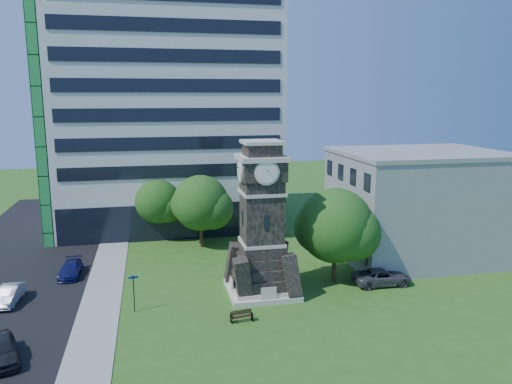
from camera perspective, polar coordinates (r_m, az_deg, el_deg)
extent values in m
plane|color=#2D5618|center=(38.69, -3.13, -12.80)|extent=(160.00, 160.00, 0.00)
cube|color=gray|center=(43.11, -17.02, -10.68)|extent=(3.00, 70.00, 0.06)
cube|color=beige|center=(40.94, 0.64, -11.10)|extent=(5.40, 5.40, 0.40)
cube|color=beige|center=(40.81, 0.65, -10.64)|extent=(4.80, 4.80, 0.30)
cube|color=black|center=(38.86, 0.67, -1.49)|extent=(3.00, 3.00, 6.40)
cube|color=beige|center=(39.61, 0.66, -5.73)|extent=(3.25, 3.25, 0.25)
cube|color=beige|center=(38.65, 0.67, -0.04)|extent=(3.25, 3.25, 0.25)
cube|color=black|center=(37.65, 1.18, -3.46)|extent=(0.35, 0.08, 1.10)
cube|color=black|center=(38.35, 0.68, 2.60)|extent=(3.30, 3.30, 1.60)
cube|color=beige|center=(38.23, 0.68, 3.93)|extent=(3.70, 3.70, 0.35)
cylinder|color=white|center=(36.65, 1.29, 2.20)|extent=(1.56, 0.06, 1.56)
cylinder|color=white|center=(38.00, -1.93, 2.52)|extent=(0.06, 1.56, 1.56)
cube|color=black|center=(38.16, 0.68, 4.83)|extent=(2.60, 2.60, 0.90)
cube|color=beige|center=(38.10, 0.68, 5.72)|extent=(3.00, 3.00, 0.25)
cube|color=silver|center=(61.07, -9.99, 9.32)|extent=(25.00, 15.00, 28.00)
cube|color=black|center=(55.54, -9.28, -3.33)|extent=(24.50, 0.80, 4.00)
cube|color=gray|center=(51.05, 18.05, -1.54)|extent=(15.00, 12.00, 10.00)
cube|color=gray|center=(50.23, 18.40, 4.26)|extent=(15.20, 12.20, 0.40)
imported|color=black|center=(34.54, -27.10, -15.76)|extent=(3.06, 4.70, 1.49)
imported|color=#A9ABB1|center=(43.09, -26.41, -10.50)|extent=(1.66, 4.06, 1.31)
imported|color=#131754|center=(47.12, -20.42, -8.27)|extent=(1.82, 4.26, 1.23)
imported|color=#4B4A4F|center=(43.57, 14.19, -9.38)|extent=(4.94, 2.33, 1.36)
cube|color=black|center=(35.87, -2.86, -14.26)|extent=(0.05, 0.39, 0.61)
cube|color=black|center=(36.11, -0.47, -14.06)|extent=(0.05, 0.39, 0.61)
cube|color=black|center=(35.94, -1.66, -14.04)|extent=(1.57, 0.42, 0.03)
cube|color=black|center=(36.01, -1.72, -13.56)|extent=(1.57, 0.03, 0.35)
cylinder|color=black|center=(38.09, -13.78, -11.21)|extent=(0.07, 0.07, 2.82)
cube|color=#0E159E|center=(37.64, -13.87, -9.46)|extent=(0.68, 0.05, 0.17)
cylinder|color=#332114|center=(55.87, -11.05, -4.09)|extent=(0.35, 0.35, 2.53)
sphere|color=#24571A|center=(55.16, -11.17, -0.98)|extent=(5.00, 5.00, 5.00)
sphere|color=#24571A|center=(54.79, -10.09, -1.55)|extent=(3.75, 3.75, 3.75)
sphere|color=#24571A|center=(55.82, -12.06, -1.17)|extent=(3.50, 3.50, 3.50)
cylinder|color=#332114|center=(52.48, -6.26, -4.81)|extent=(0.38, 0.38, 2.73)
sphere|color=#35601C|center=(51.68, -6.34, -1.24)|extent=(5.77, 5.77, 5.77)
sphere|color=#35601C|center=(51.36, -4.98, -1.90)|extent=(4.33, 4.33, 4.33)
sphere|color=#35601C|center=(52.36, -7.51, -1.45)|extent=(4.04, 4.04, 4.04)
cylinder|color=#332114|center=(55.92, 0.98, -3.93)|extent=(0.34, 0.34, 2.40)
sphere|color=#28611D|center=(55.24, 0.98, -0.99)|extent=(4.12, 4.12, 4.12)
sphere|color=#28611D|center=(55.13, 1.92, -1.51)|extent=(3.09, 3.09, 3.09)
sphere|color=#28611D|center=(55.63, 0.14, -1.18)|extent=(2.89, 2.89, 2.89)
cylinder|color=#332114|center=(43.25, 8.92, -8.28)|extent=(0.38, 0.38, 2.85)
sphere|color=#31601C|center=(42.23, 9.06, -3.81)|extent=(6.30, 6.30, 6.30)
sphere|color=#31601C|center=(42.28, 10.95, -4.63)|extent=(4.72, 4.72, 4.72)
sphere|color=#31601C|center=(42.65, 7.29, -4.05)|extent=(4.41, 4.41, 4.41)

